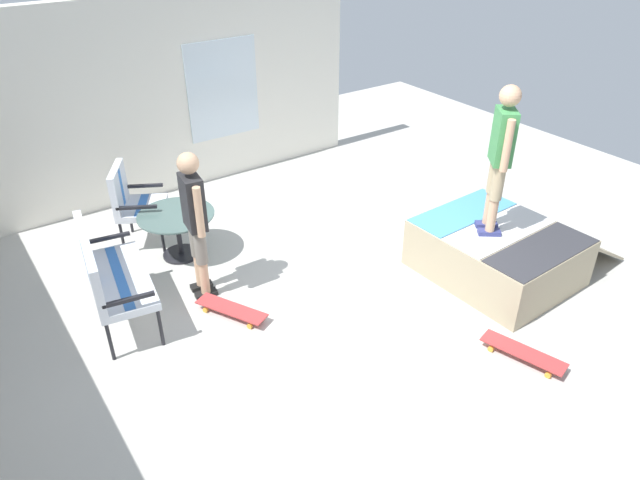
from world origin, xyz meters
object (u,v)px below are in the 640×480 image
at_px(patio_chair_near_house, 131,199).
at_px(patio_table, 178,226).
at_px(person_skater, 501,151).
at_px(skateboard_by_bench, 231,309).
at_px(person_watching, 195,216).
at_px(skateboard_spare, 523,353).
at_px(skate_ramp, 498,251).
at_px(patio_bench, 106,271).

relative_size(patio_chair_near_house, patio_table, 1.13).
xyz_separation_m(person_skater, skateboard_by_bench, (0.97, 2.71, -1.45)).
distance_m(person_watching, skateboard_by_bench, 1.04).
height_order(person_watching, skateboard_spare, person_watching).
relative_size(patio_chair_near_house, skateboard_by_bench, 1.27).
height_order(skate_ramp, patio_table, skate_ramp).
bearing_deg(person_watching, skateboard_spare, -143.86).
bearing_deg(person_skater, patio_chair_near_house, 44.97).
bearing_deg(patio_chair_near_house, patio_table, -152.40).
bearing_deg(skateboard_by_bench, skate_ramp, -110.01).
relative_size(patio_table, skateboard_spare, 1.09).
xyz_separation_m(patio_table, skateboard_by_bench, (-1.40, 0.05, -0.32)).
distance_m(patio_bench, person_watching, 1.02).
height_order(patio_table, skateboard_by_bench, patio_table).
height_order(person_watching, person_skater, person_skater).
bearing_deg(person_skater, skateboard_spare, 147.42).
height_order(patio_table, person_skater, person_skater).
xyz_separation_m(skate_ramp, person_watching, (1.60, 2.93, 0.67)).
xyz_separation_m(patio_chair_near_house, person_watching, (-1.45, -0.21, 0.35)).
relative_size(patio_table, person_skater, 0.55).
bearing_deg(patio_bench, patio_table, -53.53).
bearing_deg(skateboard_spare, patio_bench, 46.60).
bearing_deg(skateboard_by_bench, patio_bench, 58.57).
bearing_deg(skateboard_by_bench, patio_table, -2.11).
height_order(person_skater, skateboard_spare, person_skater).
distance_m(skate_ramp, person_watching, 3.40).
xyz_separation_m(person_skater, skateboard_spare, (-1.20, 0.77, -1.45)).
xyz_separation_m(patio_chair_near_house, skateboard_by_bench, (-2.00, -0.26, -0.53)).
bearing_deg(skate_ramp, person_skater, 66.04).
height_order(skateboard_by_bench, skateboard_spare, same).
bearing_deg(person_skater, person_watching, 61.01).
relative_size(skate_ramp, person_skater, 1.35).
bearing_deg(patio_table, person_watching, 173.00).
height_order(patio_bench, person_watching, person_watching).
height_order(patio_chair_near_house, person_watching, person_watching).
xyz_separation_m(skateboard_by_bench, skateboard_spare, (-2.18, -1.94, 0.00)).
bearing_deg(person_watching, skateboard_by_bench, -174.66).
distance_m(patio_chair_near_house, person_skater, 4.31).
distance_m(person_skater, skateboard_by_bench, 3.22).
distance_m(skate_ramp, patio_bench, 4.24).
xyz_separation_m(skate_ramp, skateboard_by_bench, (1.05, 2.88, -0.21)).
height_order(patio_bench, patio_chair_near_house, same).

